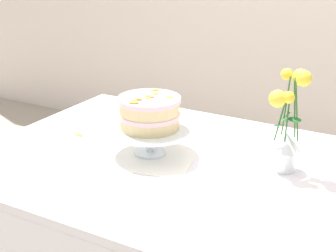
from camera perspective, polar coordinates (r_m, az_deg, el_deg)
dining_table at (r=1.72m, az=1.01°, el=-7.10°), size 1.40×1.00×0.74m
linen_napkin at (r=1.76m, az=-2.09°, el=-3.21°), size 0.38×0.38×0.00m
cake_stand at (r=1.73m, az=-2.13°, el=-0.73°), size 0.29×0.29×0.10m
layer_cake at (r=1.70m, az=-2.16°, el=1.54°), size 0.21×0.21×0.12m
flower_vase at (r=1.62m, az=13.45°, el=0.03°), size 0.12×0.11×0.34m
loose_petal_0 at (r=1.95m, az=-10.10°, el=-0.97°), size 0.05×0.03×0.01m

